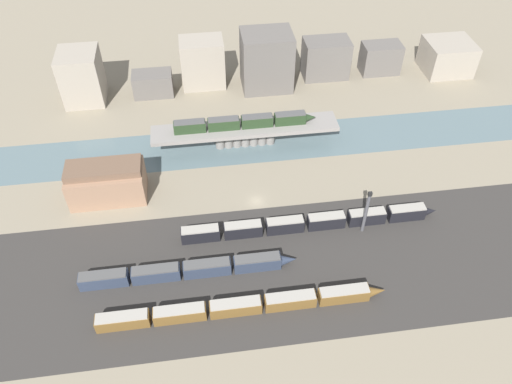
{
  "coord_description": "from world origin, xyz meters",
  "views": [
    {
      "loc": [
        -13.66,
        -98.21,
        100.37
      ],
      "look_at": [
        0.0,
        0.84,
        2.84
      ],
      "focal_mm": 35.0,
      "sensor_mm": 36.0,
      "label": 1
    }
  ],
  "objects_px": {
    "train_yard_near": "(242,306)",
    "train_yard_far": "(310,223)",
    "train_yard_mid": "(188,270)",
    "warehouse_building": "(107,182)",
    "signal_tower": "(366,212)",
    "train_on_bridge": "(244,122)"
  },
  "relations": [
    {
      "from": "train_yard_near",
      "to": "train_yard_far",
      "type": "bearing_deg",
      "value": 47.85
    },
    {
      "from": "train_yard_mid",
      "to": "warehouse_building",
      "type": "xyz_separation_m",
      "value": [
        -20.95,
        31.05,
        3.43
      ]
    },
    {
      "from": "train_yard_near",
      "to": "train_yard_mid",
      "type": "bearing_deg",
      "value": 135.17
    },
    {
      "from": "train_yard_near",
      "to": "warehouse_building",
      "type": "distance_m",
      "value": 54.27
    },
    {
      "from": "train_yard_near",
      "to": "train_yard_far",
      "type": "height_order",
      "value": "train_yard_far"
    },
    {
      "from": "train_yard_mid",
      "to": "train_yard_far",
      "type": "distance_m",
      "value": 34.68
    },
    {
      "from": "train_yard_far",
      "to": "signal_tower",
      "type": "xyz_separation_m",
      "value": [
        13.8,
        -2.77,
        5.0
      ]
    },
    {
      "from": "train_yard_near",
      "to": "train_yard_far",
      "type": "relative_size",
      "value": 0.97
    },
    {
      "from": "warehouse_building",
      "to": "train_yard_mid",
      "type": "bearing_deg",
      "value": -55.99
    },
    {
      "from": "train_on_bridge",
      "to": "signal_tower",
      "type": "relative_size",
      "value": 3.12
    },
    {
      "from": "train_yard_mid",
      "to": "warehouse_building",
      "type": "relative_size",
      "value": 2.53
    },
    {
      "from": "train_on_bridge",
      "to": "train_yard_mid",
      "type": "height_order",
      "value": "train_on_bridge"
    },
    {
      "from": "train_yard_near",
      "to": "signal_tower",
      "type": "xyz_separation_m",
      "value": [
        34.65,
        20.27,
        5.2
      ]
    },
    {
      "from": "signal_tower",
      "to": "warehouse_building",
      "type": "bearing_deg",
      "value": 161.43
    },
    {
      "from": "train_yard_near",
      "to": "train_yard_mid",
      "type": "distance_m",
      "value": 16.92
    },
    {
      "from": "train_on_bridge",
      "to": "train_yard_near",
      "type": "distance_m",
      "value": 61.51
    },
    {
      "from": "train_on_bridge",
      "to": "train_yard_mid",
      "type": "bearing_deg",
      "value": -112.24
    },
    {
      "from": "train_yard_mid",
      "to": "train_yard_far",
      "type": "bearing_deg",
      "value": 18.69
    },
    {
      "from": "train_on_bridge",
      "to": "train_yard_far",
      "type": "bearing_deg",
      "value": -70.97
    },
    {
      "from": "signal_tower",
      "to": "train_yard_near",
      "type": "bearing_deg",
      "value": -149.67
    },
    {
      "from": "train_yard_near",
      "to": "warehouse_building",
      "type": "bearing_deg",
      "value": 127.47
    },
    {
      "from": "train_on_bridge",
      "to": "train_yard_mid",
      "type": "xyz_separation_m",
      "value": [
        -19.9,
        -48.66,
        -7.0
      ]
    }
  ]
}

